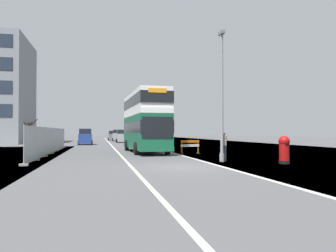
{
  "coord_description": "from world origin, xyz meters",
  "views": [
    {
      "loc": [
        -4.11,
        -16.65,
        1.75
      ],
      "look_at": [
        0.89,
        7.94,
        2.2
      ],
      "focal_mm": 36.35,
      "sensor_mm": 36.0,
      "label": 1
    }
  ],
  "objects_px": {
    "red_pillar_postbox": "(284,148)",
    "pedestrian_at_kerb": "(224,147)",
    "roadworks_barrier": "(190,145)",
    "car_oncoming_near": "(85,137)",
    "car_receding_mid": "(122,136)",
    "car_receding_far": "(117,136)",
    "double_decker_bus": "(145,121)",
    "lamppost_foreground": "(222,100)",
    "car_far_side": "(113,136)"
  },
  "relations": [
    {
      "from": "red_pillar_postbox",
      "to": "pedestrian_at_kerb",
      "type": "height_order",
      "value": "pedestrian_at_kerb"
    },
    {
      "from": "roadworks_barrier",
      "to": "car_oncoming_near",
      "type": "relative_size",
      "value": 0.42
    },
    {
      "from": "car_oncoming_near",
      "to": "car_receding_mid",
      "type": "bearing_deg",
      "value": 59.6
    },
    {
      "from": "car_receding_far",
      "to": "roadworks_barrier",
      "type": "bearing_deg",
      "value": -85.05
    },
    {
      "from": "red_pillar_postbox",
      "to": "car_receding_far",
      "type": "bearing_deg",
      "value": 97.36
    },
    {
      "from": "double_decker_bus",
      "to": "pedestrian_at_kerb",
      "type": "relative_size",
      "value": 6.22
    },
    {
      "from": "roadworks_barrier",
      "to": "lamppost_foreground",
      "type": "bearing_deg",
      "value": -89.89
    },
    {
      "from": "car_far_side",
      "to": "pedestrian_at_kerb",
      "type": "relative_size",
      "value": 2.29
    },
    {
      "from": "car_receding_mid",
      "to": "pedestrian_at_kerb",
      "type": "relative_size",
      "value": 2.62
    },
    {
      "from": "car_receding_far",
      "to": "lamppost_foreground",
      "type": "bearing_deg",
      "value": -85.76
    },
    {
      "from": "car_far_side",
      "to": "roadworks_barrier",
      "type": "bearing_deg",
      "value": -85.0
    },
    {
      "from": "double_decker_bus",
      "to": "car_receding_mid",
      "type": "bearing_deg",
      "value": 90.19
    },
    {
      "from": "pedestrian_at_kerb",
      "to": "red_pillar_postbox",
      "type": "bearing_deg",
      "value": -40.27
    },
    {
      "from": "roadworks_barrier",
      "to": "pedestrian_at_kerb",
      "type": "relative_size",
      "value": 0.99
    },
    {
      "from": "double_decker_bus",
      "to": "car_oncoming_near",
      "type": "distance_m",
      "value": 20.11
    },
    {
      "from": "double_decker_bus",
      "to": "pedestrian_at_kerb",
      "type": "distance_m",
      "value": 10.65
    },
    {
      "from": "roadworks_barrier",
      "to": "pedestrian_at_kerb",
      "type": "distance_m",
      "value": 6.8
    },
    {
      "from": "car_far_side",
      "to": "car_receding_far",
      "type": "bearing_deg",
      "value": -84.69
    },
    {
      "from": "lamppost_foreground",
      "to": "car_oncoming_near",
      "type": "height_order",
      "value": "lamppost_foreground"
    },
    {
      "from": "pedestrian_at_kerb",
      "to": "car_far_side",
      "type": "bearing_deg",
      "value": 94.66
    },
    {
      "from": "pedestrian_at_kerb",
      "to": "car_receding_far",
      "type": "bearing_deg",
      "value": 94.57
    },
    {
      "from": "roadworks_barrier",
      "to": "car_receding_far",
      "type": "xyz_separation_m",
      "value": [
        -3.58,
        41.3,
        0.36
      ]
    },
    {
      "from": "lamppost_foreground",
      "to": "pedestrian_at_kerb",
      "type": "bearing_deg",
      "value": 52.44
    },
    {
      "from": "car_receding_far",
      "to": "pedestrian_at_kerb",
      "type": "distance_m",
      "value": 48.25
    },
    {
      "from": "car_receding_mid",
      "to": "red_pillar_postbox",
      "type": "bearing_deg",
      "value": -81.36
    },
    {
      "from": "car_oncoming_near",
      "to": "red_pillar_postbox",
      "type": "bearing_deg",
      "value": -69.25
    },
    {
      "from": "car_receding_mid",
      "to": "lamppost_foreground",
      "type": "bearing_deg",
      "value": -85.15
    },
    {
      "from": "car_far_side",
      "to": "pedestrian_at_kerb",
      "type": "height_order",
      "value": "car_far_side"
    },
    {
      "from": "lamppost_foreground",
      "to": "car_receding_mid",
      "type": "distance_m",
      "value": 39.29
    },
    {
      "from": "red_pillar_postbox",
      "to": "car_oncoming_near",
      "type": "xyz_separation_m",
      "value": [
        -11.88,
        31.35,
        0.2
      ]
    },
    {
      "from": "roadworks_barrier",
      "to": "pedestrian_at_kerb",
      "type": "height_order",
      "value": "pedestrian_at_kerb"
    },
    {
      "from": "car_receding_mid",
      "to": "car_receding_far",
      "type": "distance_m",
      "value": 9.37
    },
    {
      "from": "red_pillar_postbox",
      "to": "car_receding_mid",
      "type": "relative_size",
      "value": 0.34
    },
    {
      "from": "lamppost_foreground",
      "to": "roadworks_barrier",
      "type": "height_order",
      "value": "lamppost_foreground"
    },
    {
      "from": "pedestrian_at_kerb",
      "to": "roadworks_barrier",
      "type": "bearing_deg",
      "value": 92.25
    },
    {
      "from": "double_decker_bus",
      "to": "lamppost_foreground",
      "type": "height_order",
      "value": "lamppost_foreground"
    },
    {
      "from": "car_oncoming_near",
      "to": "car_receding_far",
      "type": "bearing_deg",
      "value": 74.2
    },
    {
      "from": "car_receding_far",
      "to": "car_far_side",
      "type": "relative_size",
      "value": 1.0
    },
    {
      "from": "car_far_side",
      "to": "double_decker_bus",
      "type": "bearing_deg",
      "value": -88.75
    },
    {
      "from": "red_pillar_postbox",
      "to": "car_oncoming_near",
      "type": "relative_size",
      "value": 0.38
    },
    {
      "from": "double_decker_bus",
      "to": "car_oncoming_near",
      "type": "relative_size",
      "value": 2.68
    },
    {
      "from": "car_far_side",
      "to": "car_receding_mid",
      "type": "bearing_deg",
      "value": -86.82
    },
    {
      "from": "lamppost_foreground",
      "to": "car_receding_mid",
      "type": "xyz_separation_m",
      "value": [
        -3.31,
        39.06,
        -2.63
      ]
    },
    {
      "from": "lamppost_foreground",
      "to": "car_receding_far",
      "type": "bearing_deg",
      "value": 94.24
    },
    {
      "from": "car_far_side",
      "to": "car_oncoming_near",
      "type": "bearing_deg",
      "value": -100.58
    },
    {
      "from": "car_receding_far",
      "to": "car_receding_mid",
      "type": "bearing_deg",
      "value": -88.32
    },
    {
      "from": "red_pillar_postbox",
      "to": "car_far_side",
      "type": "relative_size",
      "value": 0.39
    },
    {
      "from": "car_oncoming_near",
      "to": "pedestrian_at_kerb",
      "type": "distance_m",
      "value": 30.52
    },
    {
      "from": "lamppost_foreground",
      "to": "red_pillar_postbox",
      "type": "bearing_deg",
      "value": -33.41
    },
    {
      "from": "lamppost_foreground",
      "to": "car_far_side",
      "type": "bearing_deg",
      "value": 94.37
    }
  ]
}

